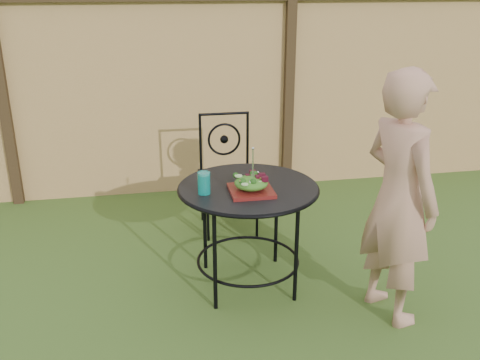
{
  "coord_description": "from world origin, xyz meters",
  "views": [
    {
      "loc": [
        -0.09,
        -2.8,
        1.99
      ],
      "look_at": [
        0.5,
        0.41,
        0.75
      ],
      "focal_mm": 40.0,
      "sensor_mm": 36.0,
      "label": 1
    }
  ],
  "objects_px": {
    "patio_table": "(248,206)",
    "diner": "(399,199)",
    "patio_chair": "(227,170)",
    "salad_plate": "(251,191)"
  },
  "relations": [
    {
      "from": "salad_plate",
      "to": "patio_table",
      "type": "bearing_deg",
      "value": 87.63
    },
    {
      "from": "patio_table",
      "to": "salad_plate",
      "type": "distance_m",
      "value": 0.19
    },
    {
      "from": "patio_chair",
      "to": "salad_plate",
      "type": "bearing_deg",
      "value": -90.93
    },
    {
      "from": "diner",
      "to": "patio_chair",
      "type": "bearing_deg",
      "value": 13.51
    },
    {
      "from": "patio_table",
      "to": "salad_plate",
      "type": "height_order",
      "value": "salad_plate"
    },
    {
      "from": "patio_table",
      "to": "diner",
      "type": "distance_m",
      "value": 0.96
    },
    {
      "from": "diner",
      "to": "salad_plate",
      "type": "bearing_deg",
      "value": 49.95
    },
    {
      "from": "patio_table",
      "to": "diner",
      "type": "relative_size",
      "value": 0.6
    },
    {
      "from": "patio_table",
      "to": "patio_chair",
      "type": "xyz_separation_m",
      "value": [
        0.01,
        0.94,
        -0.08
      ]
    },
    {
      "from": "patio_chair",
      "to": "salad_plate",
      "type": "relative_size",
      "value": 3.52
    }
  ]
}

